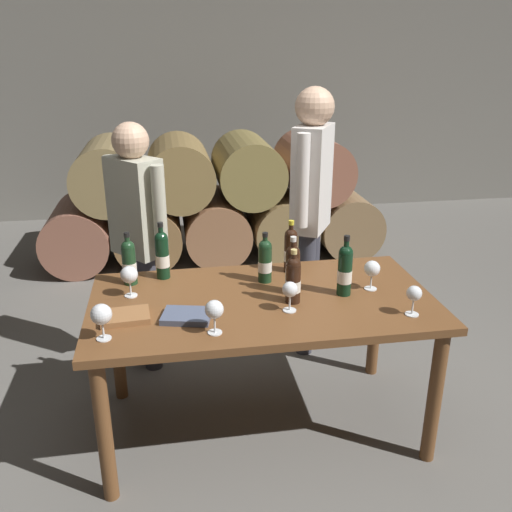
# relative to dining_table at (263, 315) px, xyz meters

# --- Properties ---
(ground_plane) EXTENTS (14.00, 14.00, 0.00)m
(ground_plane) POSITION_rel_dining_table_xyz_m (0.00, 0.00, -0.67)
(ground_plane) COLOR #66635E
(cellar_back_wall) EXTENTS (10.00, 0.24, 2.80)m
(cellar_back_wall) POSITION_rel_dining_table_xyz_m (0.00, 4.20, 0.73)
(cellar_back_wall) COLOR slate
(cellar_back_wall) RESTS_ON ground_plane
(barrel_stack) EXTENTS (3.12, 0.90, 1.15)m
(barrel_stack) POSITION_rel_dining_table_xyz_m (0.00, 2.60, -0.13)
(barrel_stack) COLOR #8C5946
(barrel_stack) RESTS_ON ground_plane
(dining_table) EXTENTS (1.70, 0.90, 0.76)m
(dining_table) POSITION_rel_dining_table_xyz_m (0.00, 0.00, 0.00)
(dining_table) COLOR brown
(dining_table) RESTS_ON ground_plane
(wine_bottle_0) EXTENTS (0.07, 0.07, 0.30)m
(wine_bottle_0) POSITION_rel_dining_table_xyz_m (0.16, 0.04, 0.22)
(wine_bottle_0) COLOR black
(wine_bottle_0) RESTS_ON dining_table
(wine_bottle_1) EXTENTS (0.07, 0.07, 0.31)m
(wine_bottle_1) POSITION_rel_dining_table_xyz_m (-0.48, 0.35, 0.23)
(wine_bottle_1) COLOR black
(wine_bottle_1) RESTS_ON dining_table
(wine_bottle_2) EXTENTS (0.07, 0.07, 0.29)m
(wine_bottle_2) POSITION_rel_dining_table_xyz_m (0.21, 0.32, 0.22)
(wine_bottle_2) COLOR black
(wine_bottle_2) RESTS_ON dining_table
(wine_bottle_3) EXTENTS (0.07, 0.07, 0.27)m
(wine_bottle_3) POSITION_rel_dining_table_xyz_m (0.05, 0.21, 0.21)
(wine_bottle_3) COLOR #19381E
(wine_bottle_3) RESTS_ON dining_table
(wine_bottle_4) EXTENTS (0.07, 0.07, 0.27)m
(wine_bottle_4) POSITION_rel_dining_table_xyz_m (0.14, -0.06, 0.21)
(wine_bottle_4) COLOR black
(wine_bottle_4) RESTS_ON dining_table
(wine_bottle_5) EXTENTS (0.07, 0.07, 0.28)m
(wine_bottle_5) POSITION_rel_dining_table_xyz_m (-0.65, 0.29, 0.21)
(wine_bottle_5) COLOR #19381E
(wine_bottle_5) RESTS_ON dining_table
(wine_bottle_6) EXTENTS (0.07, 0.07, 0.31)m
(wine_bottle_6) POSITION_rel_dining_table_xyz_m (0.41, -0.02, 0.23)
(wine_bottle_6) COLOR black
(wine_bottle_6) RESTS_ON dining_table
(wine_glass_0) EXTENTS (0.07, 0.07, 0.15)m
(wine_glass_0) POSITION_rel_dining_table_xyz_m (0.10, -0.15, 0.20)
(wine_glass_0) COLOR white
(wine_glass_0) RESTS_ON dining_table
(wine_glass_1) EXTENTS (0.09, 0.09, 0.16)m
(wine_glass_1) POSITION_rel_dining_table_xyz_m (-0.65, 0.14, 0.20)
(wine_glass_1) COLOR white
(wine_glass_1) RESTS_ON dining_table
(wine_glass_2) EXTENTS (0.07, 0.07, 0.15)m
(wine_glass_2) POSITION_rel_dining_table_xyz_m (0.66, -0.29, 0.20)
(wine_glass_2) COLOR white
(wine_glass_2) RESTS_ON dining_table
(wine_glass_3) EXTENTS (0.09, 0.09, 0.16)m
(wine_glass_3) POSITION_rel_dining_table_xyz_m (-0.74, -0.28, 0.21)
(wine_glass_3) COLOR white
(wine_glass_3) RESTS_ON dining_table
(wine_glass_4) EXTENTS (0.08, 0.08, 0.16)m
(wine_glass_4) POSITION_rel_dining_table_xyz_m (0.57, 0.02, 0.20)
(wine_glass_4) COLOR white
(wine_glass_4) RESTS_ON dining_table
(wine_glass_5) EXTENTS (0.08, 0.08, 0.16)m
(wine_glass_5) POSITION_rel_dining_table_xyz_m (-0.27, -0.31, 0.20)
(wine_glass_5) COLOR white
(wine_glass_5) RESTS_ON dining_table
(tasting_notebook) EXTENTS (0.25, 0.21, 0.03)m
(tasting_notebook) POSITION_rel_dining_table_xyz_m (-0.38, -0.15, 0.11)
(tasting_notebook) COLOR #4C5670
(tasting_notebook) RESTS_ON dining_table
(leather_ledger) EXTENTS (0.23, 0.18, 0.03)m
(leather_ledger) POSITION_rel_dining_table_xyz_m (-0.66, -0.11, 0.11)
(leather_ledger) COLOR #936038
(leather_ledger) RESTS_ON dining_table
(sommelier_presenting) EXTENTS (0.32, 0.44, 1.72)m
(sommelier_presenting) POSITION_rel_dining_table_xyz_m (0.44, 0.75, 0.37)
(sommelier_presenting) COLOR #383842
(sommelier_presenting) RESTS_ON ground_plane
(taster_seated_left) EXTENTS (0.35, 0.39, 1.54)m
(taster_seated_left) POSITION_rel_dining_table_xyz_m (-0.62, 0.72, 0.25)
(taster_seated_left) COLOR #383842
(taster_seated_left) RESTS_ON ground_plane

